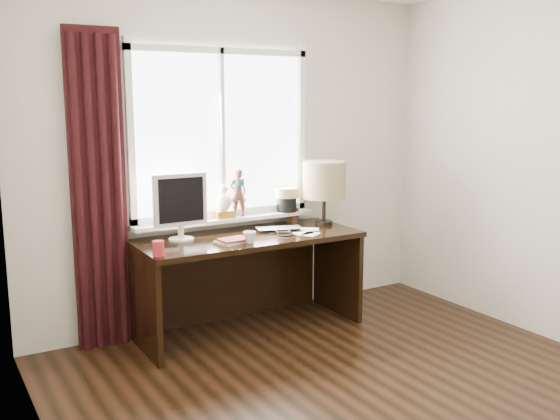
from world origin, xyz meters
TOP-DOWN VIEW (x-y plane):
  - floor at (0.00, 0.00)m, footprint 3.50×4.00m
  - wall_back at (0.00, 2.00)m, footprint 3.50×0.00m
  - wall_left at (-1.75, 0.00)m, footprint 0.00×4.00m
  - laptop at (0.19, 1.66)m, footprint 0.40×0.32m
  - mug at (-0.21, 1.40)m, footprint 0.12×0.13m
  - red_cup at (-0.90, 1.39)m, footprint 0.08×0.08m
  - window at (-0.12, 1.95)m, footprint 1.52×0.21m
  - curtain at (-1.13, 1.91)m, footprint 0.38×0.09m
  - desk at (-0.10, 1.73)m, footprint 1.70×0.70m
  - monitor at (-0.60, 1.74)m, footprint 0.40×0.18m
  - notebook_stack at (-0.31, 1.48)m, footprint 0.25×0.21m
  - brush_holder at (0.45, 1.88)m, footprint 0.09×0.09m
  - icon_frame at (0.44, 1.89)m, footprint 0.10×0.04m
  - table_lamp at (0.63, 1.69)m, footprint 0.35×0.35m
  - loose_papers at (0.35, 1.50)m, footprint 0.29×0.33m
  - desk_cables at (0.15, 1.59)m, footprint 0.22×0.32m

SIDE VIEW (x-z plane):
  - floor at x=0.00m, z-range 0.00..0.00m
  - desk at x=-0.10m, z-range 0.13..0.88m
  - loose_papers at x=0.35m, z-range 0.75..0.75m
  - desk_cables at x=0.15m, z-range 0.75..0.76m
  - laptop at x=0.19m, z-range 0.75..0.78m
  - notebook_stack at x=-0.31m, z-range 0.75..0.78m
  - mug at x=-0.21m, z-range 0.75..0.84m
  - red_cup at x=-0.90m, z-range 0.75..0.85m
  - brush_holder at x=0.45m, z-range 0.69..0.94m
  - icon_frame at x=0.44m, z-range 0.75..0.88m
  - monitor at x=-0.60m, z-range 0.78..1.27m
  - table_lamp at x=0.63m, z-range 0.85..1.37m
  - curtain at x=-1.13m, z-range -0.01..2.24m
  - wall_back at x=0.00m, z-range 0.00..2.60m
  - wall_left at x=-1.75m, z-range 0.00..2.60m
  - window at x=-0.12m, z-range 0.61..2.01m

